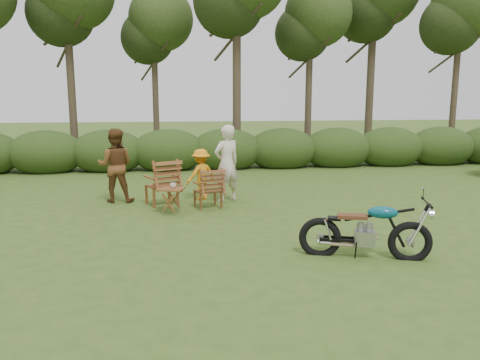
{
  "coord_description": "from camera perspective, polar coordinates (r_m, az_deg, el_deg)",
  "views": [
    {
      "loc": [
        -1.71,
        -7.1,
        2.49
      ],
      "look_at": [
        -0.52,
        1.65,
        0.9
      ],
      "focal_mm": 35.0,
      "sensor_mm": 36.0,
      "label": 1
    }
  ],
  "objects": [
    {
      "name": "motorcycle",
      "position": [
        7.68,
        14.82,
        -9.05
      ],
      "size": [
        2.04,
        1.27,
        1.09
      ],
      "primitive_type": null,
      "rotation": [
        0.0,
        0.0,
        -0.31
      ],
      "color": "#0C829C",
      "rests_on": "ground"
    },
    {
      "name": "lawn_chair_right",
      "position": [
        10.63,
        -3.9,
        -3.36
      ],
      "size": [
        0.77,
        0.77,
        0.91
      ],
      "primitive_type": null,
      "rotation": [
        0.0,
        0.0,
        3.42
      ],
      "color": "#5B3316",
      "rests_on": "ground"
    },
    {
      "name": "child",
      "position": [
        11.45,
        -4.73,
        -2.39
      ],
      "size": [
        0.92,
        0.8,
        1.24
      ],
      "primitive_type": "imported",
      "rotation": [
        0.0,
        0.0,
        3.68
      ],
      "color": "orange",
      "rests_on": "ground"
    },
    {
      "name": "adult_a",
      "position": [
        11.26,
        -1.61,
        -2.57
      ],
      "size": [
        0.79,
        0.69,
        1.83
      ],
      "primitive_type": "imported",
      "rotation": [
        0.0,
        0.0,
        3.61
      ],
      "color": "beige",
      "rests_on": "ground"
    },
    {
      "name": "ground",
      "position": [
        7.71,
        5.56,
        -8.67
      ],
      "size": [
        80.0,
        80.0,
        0.0
      ],
      "primitive_type": "plane",
      "color": "#324C19",
      "rests_on": "ground"
    },
    {
      "name": "adult_b",
      "position": [
        11.57,
        -14.77,
        -2.56
      ],
      "size": [
        0.89,
        0.72,
        1.75
      ],
      "primitive_type": "imported",
      "rotation": [
        0.0,
        0.0,
        3.07
      ],
      "color": "brown",
      "rests_on": "ground"
    },
    {
      "name": "cup",
      "position": [
        10.08,
        -8.15,
        -0.66
      ],
      "size": [
        0.16,
        0.16,
        0.11
      ],
      "primitive_type": "imported",
      "rotation": [
        0.0,
        0.0,
        0.26
      ],
      "color": "beige",
      "rests_on": "side_table"
    },
    {
      "name": "lawn_chair_left",
      "position": [
        11.07,
        -9.47,
        -2.93
      ],
      "size": [
        0.96,
        0.96,
        1.06
      ],
      "primitive_type": null,
      "rotation": [
        0.0,
        0.0,
        3.56
      ],
      "color": "brown",
      "rests_on": "ground"
    },
    {
      "name": "side_table",
      "position": [
        10.11,
        -8.38,
        -2.54
      ],
      "size": [
        0.66,
        0.6,
        0.55
      ],
      "primitive_type": null,
      "rotation": [
        0.0,
        0.0,
        -0.34
      ],
      "color": "brown",
      "rests_on": "ground"
    },
    {
      "name": "tree_line",
      "position": [
        17.03,
        -0.28,
        14.64
      ],
      "size": [
        22.52,
        11.62,
        8.14
      ],
      "color": "#33251C",
      "rests_on": "ground"
    }
  ]
}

